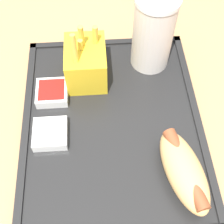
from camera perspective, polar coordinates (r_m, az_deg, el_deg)
ground_plane at (r=1.27m, az=-0.73°, el=-17.95°), size 8.00×8.00×0.00m
dining_table at (r=0.91m, az=-0.99°, el=-11.87°), size 1.18×0.96×0.76m
food_tray at (r=0.54m, az=-0.00°, el=-1.99°), size 0.38×0.30×0.01m
soda_cup at (r=0.57m, az=7.54°, el=14.30°), size 0.07×0.07×0.18m
hot_dog_far at (r=0.48m, az=13.03°, el=-10.35°), size 0.15×0.08×0.04m
fries_carton at (r=0.56m, az=-4.78°, el=8.96°), size 0.09×0.07×0.12m
sauce_cup_mayo at (r=0.52m, az=-11.22°, el=-3.87°), size 0.06×0.06×0.02m
sauce_cup_ketchup at (r=0.57m, az=-10.89°, el=3.55°), size 0.06×0.06×0.02m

